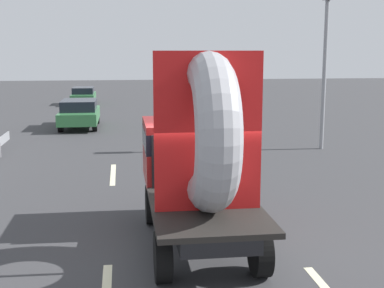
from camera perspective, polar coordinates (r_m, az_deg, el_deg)
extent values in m
plane|color=#38383A|center=(10.78, 1.29, -11.01)|extent=(120.00, 120.00, 0.00)
cylinder|color=black|center=(12.01, -4.38, -6.58)|extent=(0.28, 0.88, 0.88)
cylinder|color=black|center=(12.22, 3.65, -6.28)|extent=(0.28, 0.88, 0.88)
cylinder|color=black|center=(9.10, -3.19, -12.20)|extent=(0.28, 0.88, 0.88)
cylinder|color=black|center=(9.37, 7.45, -11.58)|extent=(0.28, 0.88, 0.88)
cube|color=black|center=(10.52, 0.74, -6.54)|extent=(1.30, 4.98, 0.25)
cube|color=maroon|center=(11.79, -0.34, -0.70)|extent=(2.00, 1.95, 1.35)
cube|color=black|center=(11.69, -0.31, 0.68)|extent=(2.02, 1.85, 0.44)
cube|color=black|center=(9.55, 1.60, -7.20)|extent=(2.00, 3.04, 0.10)
cube|color=black|center=(10.80, 0.36, -1.85)|extent=(1.80, 0.08, 1.10)
torus|color=#9E9EA3|center=(9.08, 1.80, 1.28)|extent=(0.76, 2.80, 2.80)
cube|color=red|center=(9.08, 1.80, 1.28)|extent=(1.90, 0.03, 2.80)
cylinder|color=black|center=(28.72, -13.54, 2.79)|extent=(0.23, 0.66, 0.66)
cylinder|color=black|center=(28.60, -10.31, 2.88)|extent=(0.23, 0.66, 0.66)
cylinder|color=black|center=(25.97, -14.14, 2.00)|extent=(0.23, 0.66, 0.66)
cylinder|color=black|center=(25.83, -10.57, 2.09)|extent=(0.23, 0.66, 0.66)
cube|color=#33723F|center=(27.23, -12.16, 3.05)|extent=(1.87, 4.36, 0.57)
cube|color=black|center=(27.07, -12.22, 4.17)|extent=(1.68, 2.44, 0.52)
cylinder|color=gray|center=(21.28, 14.22, 7.19)|extent=(0.16, 0.16, 5.79)
cube|color=beige|center=(16.86, -8.61, -3.27)|extent=(0.16, 2.88, 0.01)
cube|color=beige|center=(17.17, 3.54, -2.94)|extent=(0.16, 2.97, 0.01)
cylinder|color=black|center=(40.38, -12.62, 4.83)|extent=(0.20, 0.58, 0.58)
cylinder|color=black|center=(40.28, -10.61, 4.89)|extent=(0.20, 0.58, 0.58)
cylinder|color=black|center=(37.96, -12.92, 4.49)|extent=(0.20, 0.58, 0.58)
cylinder|color=black|center=(37.86, -10.78, 4.56)|extent=(0.20, 0.58, 0.58)
cube|color=#33723F|center=(39.09, -11.74, 5.06)|extent=(1.63, 3.80, 0.50)
cube|color=black|center=(38.96, -11.78, 5.75)|extent=(1.47, 2.13, 0.45)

